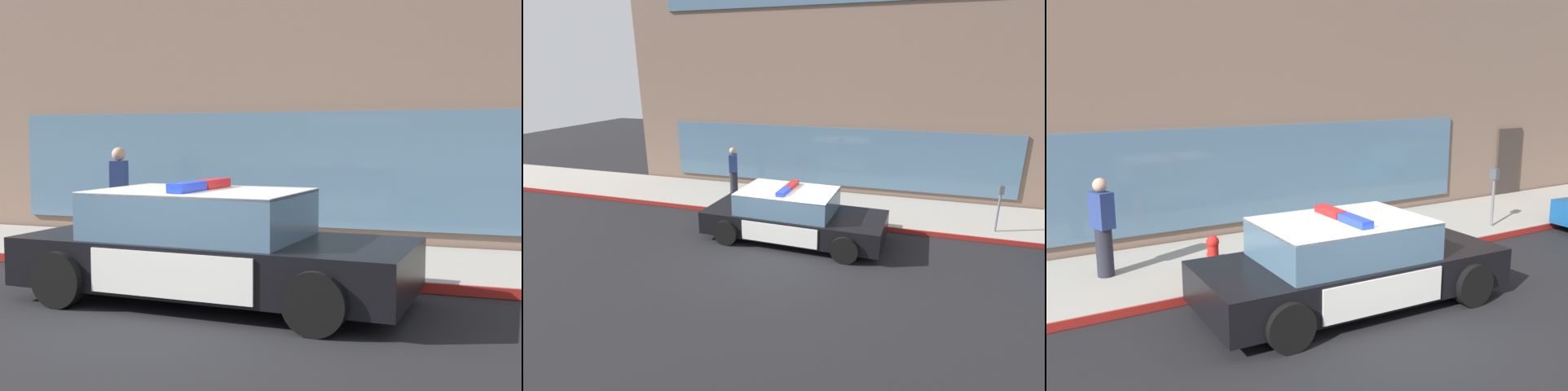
{
  "view_description": "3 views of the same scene",
  "coord_description": "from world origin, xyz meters",
  "views": [
    {
      "loc": [
        3.43,
        -6.6,
        2.01
      ],
      "look_at": [
        0.2,
        2.54,
        1.2
      ],
      "focal_mm": 46.58,
      "sensor_mm": 36.0,
      "label": 1
    },
    {
      "loc": [
        2.95,
        -8.88,
        4.46
      ],
      "look_at": [
        -0.46,
        1.96,
        0.9
      ],
      "focal_mm": 27.67,
      "sensor_mm": 36.0,
      "label": 2
    },
    {
      "loc": [
        -4.77,
        -5.78,
        3.4
      ],
      "look_at": [
        0.32,
        2.63,
        1.44
      ],
      "focal_mm": 38.68,
      "sensor_mm": 36.0,
      "label": 3
    }
  ],
  "objects": [
    {
      "name": "storefront_building",
      "position": [
        2.74,
        10.35,
        4.91
      ],
      "size": [
        20.77,
        10.07,
        9.83
      ],
      "color": "#7A6051",
      "rests_on": "ground"
    },
    {
      "name": "ground",
      "position": [
        0.0,
        0.0,
        0.0
      ],
      "size": [
        48.0,
        48.0,
        0.0
      ],
      "primitive_type": "plane",
      "color": "black"
    },
    {
      "name": "parking_meter",
      "position": [
        5.45,
        2.82,
        1.08
      ],
      "size": [
        0.12,
        0.18,
        1.34
      ],
      "color": "slate",
      "rests_on": "sidewalk"
    },
    {
      "name": "fire_hydrant",
      "position": [
        -1.39,
        2.89,
        0.5
      ],
      "size": [
        0.34,
        0.39,
        0.73
      ],
      "color": "red",
      "rests_on": "sidewalk"
    },
    {
      "name": "sidewalk",
      "position": [
        0.0,
        3.8,
        0.07
      ],
      "size": [
        48.0,
        3.02,
        0.15
      ],
      "primitive_type": "cube",
      "color": "#A39E93",
      "rests_on": "ground"
    },
    {
      "name": "police_cruiser",
      "position": [
        0.09,
        0.99,
        0.68
      ],
      "size": [
        4.9,
        2.32,
        1.49
      ],
      "rotation": [
        0.0,
        0.0,
        -0.04
      ],
      "color": "black",
      "rests_on": "ground"
    },
    {
      "name": "curb_red_paint",
      "position": [
        0.0,
        2.27,
        0.08
      ],
      "size": [
        28.8,
        0.04,
        0.14
      ],
      "primitive_type": "cube",
      "color": "maroon",
      "rests_on": "ground"
    },
    {
      "name": "pedestrian_on_sidewalk",
      "position": [
        -2.96,
        3.89,
        1.01
      ],
      "size": [
        0.38,
        0.46,
        1.71
      ],
      "rotation": [
        0.0,
        0.0,
        3.48
      ],
      "color": "#23232D",
      "rests_on": "sidewalk"
    }
  ]
}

